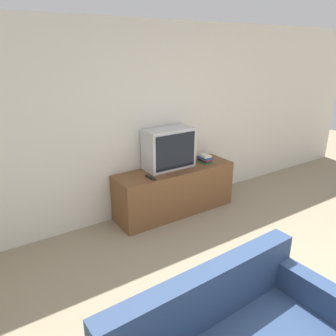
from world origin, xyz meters
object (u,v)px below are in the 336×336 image
at_px(tv_stand, 175,190).
at_px(television, 169,148).
at_px(remote_on_stand, 151,177).
at_px(book_stack, 205,159).

xyz_separation_m(tv_stand, television, (-0.04, 0.09, 0.61)).
xyz_separation_m(television, remote_on_stand, (-0.43, -0.21, -0.27)).
distance_m(tv_stand, book_stack, 0.65).
bearing_deg(television, tv_stand, -63.27).
distance_m(television, book_stack, 0.62).
bearing_deg(book_stack, remote_on_stand, -174.12).
bearing_deg(tv_stand, remote_on_stand, -165.08).
relative_size(book_stack, remote_on_stand, 1.20).
bearing_deg(television, remote_on_stand, -153.35).
distance_m(tv_stand, television, 0.62).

